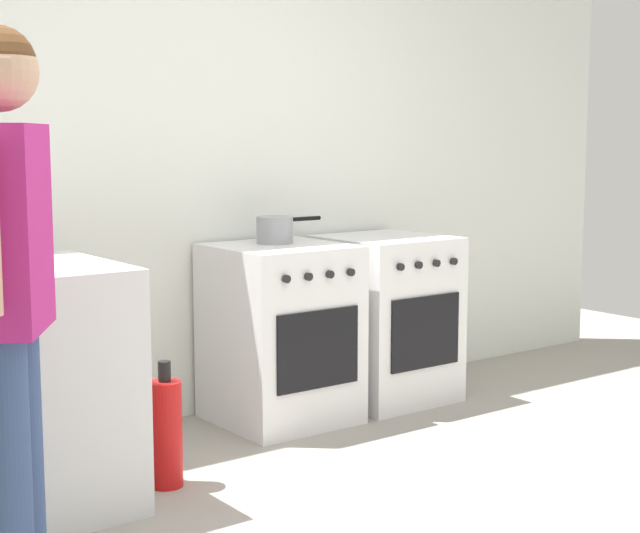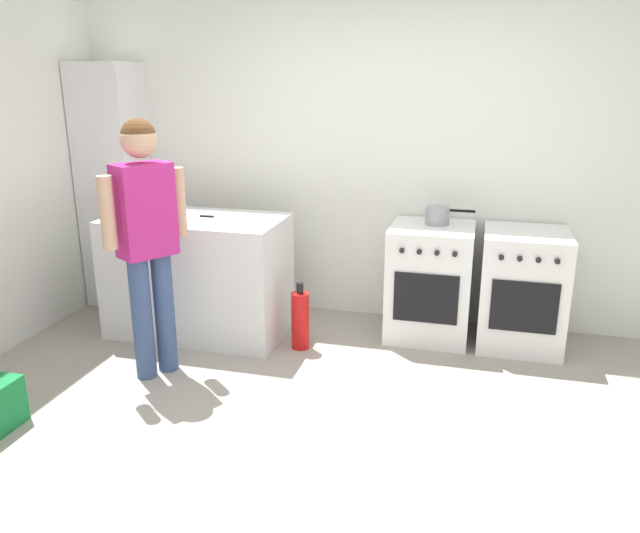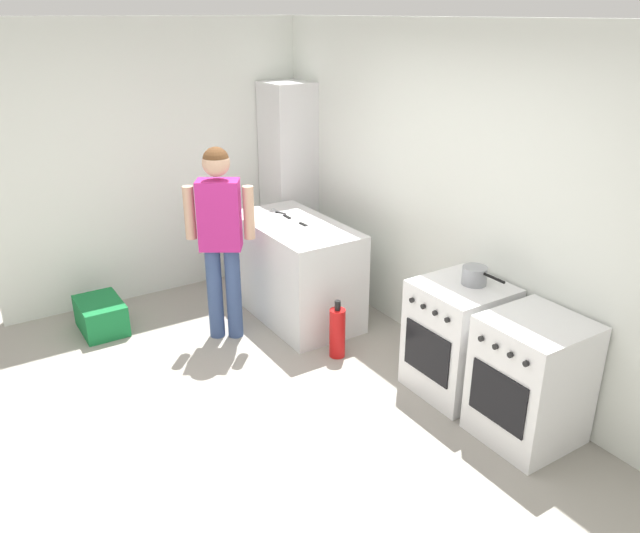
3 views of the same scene
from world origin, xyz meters
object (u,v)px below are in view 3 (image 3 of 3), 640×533
(pot, at_px, (475,276))
(recycling_crate_lower, at_px, (101,316))
(knife_paring, at_px, (278,212))
(knife_bread, at_px, (282,214))
(person, at_px, (220,228))
(oven_right, at_px, (531,380))
(fire_extinguisher, at_px, (337,332))
(knife_utility, at_px, (307,226))
(larder_cabinet, at_px, (289,182))
(oven_left, at_px, (458,338))

(pot, bearing_deg, recycling_crate_lower, -139.17)
(knife_paring, height_order, recycling_crate_lower, knife_paring)
(knife_bread, distance_m, recycling_crate_lower, 1.85)
(person, bearing_deg, oven_right, 25.18)
(person, bearing_deg, fire_extinguisher, 37.56)
(oven_right, bearing_deg, fire_extinguisher, -162.66)
(knife_utility, xyz_separation_m, person, (-0.12, -0.76, 0.09))
(person, bearing_deg, pot, 34.59)
(pot, relative_size, person, 0.21)
(knife_paring, bearing_deg, larder_cabinet, 142.60)
(knife_utility, distance_m, larder_cabinet, 1.18)
(pot, xyz_separation_m, knife_utility, (-1.58, -0.42, -0.01))
(oven_right, xyz_separation_m, person, (-2.34, -1.10, 0.57))
(oven_right, xyz_separation_m, knife_bread, (-2.65, -0.35, 0.48))
(recycling_crate_lower, relative_size, larder_cabinet, 0.26)
(oven_left, distance_m, knife_paring, 2.13)
(pot, relative_size, knife_paring, 1.73)
(oven_left, bearing_deg, recycling_crate_lower, -139.91)
(fire_extinguisher, bearing_deg, knife_bread, 173.59)
(oven_right, bearing_deg, knife_paring, -172.42)
(oven_left, height_order, person, person)
(oven_right, relative_size, pot, 2.39)
(knife_paring, bearing_deg, pot, 11.86)
(knife_bread, height_order, fire_extinguisher, knife_bread)
(oven_left, xyz_separation_m, recycling_crate_lower, (-2.37, -1.99, -0.29))
(oven_left, height_order, knife_paring, knife_paring)
(knife_utility, height_order, person, person)
(knife_bread, bearing_deg, person, -67.38)
(knife_bread, distance_m, larder_cabinet, 0.81)
(oven_right, relative_size, larder_cabinet, 0.42)
(knife_utility, bearing_deg, knife_bread, -178.46)
(larder_cabinet, bearing_deg, knife_bread, -34.53)
(knife_paring, xyz_separation_m, fire_extinguisher, (1.18, -0.12, -0.69))
(knife_paring, bearing_deg, knife_utility, 2.28)
(knife_utility, xyz_separation_m, recycling_crate_lower, (-0.81, -1.65, -0.76))
(pot, bearing_deg, person, -145.41)
(knife_paring, relative_size, fire_extinguisher, 0.41)
(fire_extinguisher, bearing_deg, recycling_crate_lower, -134.67)
(oven_left, bearing_deg, knife_paring, -170.02)
(pot, xyz_separation_m, person, (-1.70, -1.17, 0.08))
(pot, height_order, knife_bread, pot)
(oven_left, bearing_deg, knife_bread, -169.96)
(knife_paring, relative_size, larder_cabinet, 0.10)
(knife_paring, bearing_deg, oven_left, 9.98)
(knife_bread, relative_size, fire_extinguisher, 0.70)
(knife_paring, bearing_deg, person, -63.59)
(oven_left, relative_size, knife_bread, 2.42)
(person, height_order, fire_extinguisher, person)
(recycling_crate_lower, bearing_deg, oven_left, 40.09)
(knife_bread, bearing_deg, knife_utility, 1.54)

